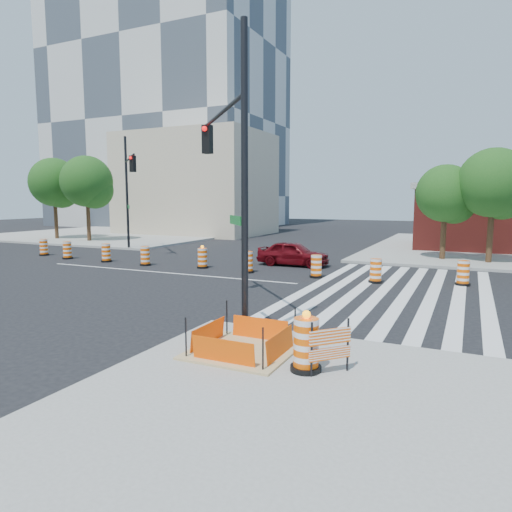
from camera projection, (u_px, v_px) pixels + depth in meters
name	position (u px, v px, depth m)	size (l,w,h in m)	color
ground	(161.00, 272.00, 22.08)	(120.00, 120.00, 0.00)	black
sidewalk_nw	(125.00, 234.00, 45.84)	(22.00, 22.00, 0.15)	gray
crosswalk_east	(395.00, 292.00, 17.44)	(6.75, 13.50, 0.01)	silver
lane_centerline	(161.00, 272.00, 22.08)	(14.00, 0.12, 0.01)	silver
excavation_pit	(243.00, 348.00, 10.16)	(2.20, 2.20, 0.90)	tan
tower_nw	(167.00, 54.00, 59.95)	(28.00, 18.00, 45.00)	silver
beige_midrise	(196.00, 184.00, 46.28)	(14.00, 10.00, 10.00)	#C0AE92
red_coupe	(293.00, 253.00, 24.26)	(1.54, 3.83, 1.30)	#57070D
signal_pole_se	(229.00, 158.00, 12.38)	(3.89, 4.35, 7.55)	black
signal_pole_nw	(129.00, 181.00, 29.99)	(4.21, 4.14, 7.64)	black
pit_drum	(306.00, 346.00, 8.98)	(0.62, 0.62, 1.23)	black
barricade	(330.00, 345.00, 8.82)	(0.65, 0.70, 1.07)	#F75905
tree_north_a	(55.00, 185.00, 38.94)	(4.12, 4.12, 7.01)	#382314
tree_north_b	(88.00, 184.00, 36.79)	(4.12, 4.12, 7.00)	#382314
tree_north_c	(446.00, 197.00, 25.53)	(3.25, 3.21, 5.46)	#382314
tree_north_d	(494.00, 187.00, 24.06)	(3.66, 3.66, 6.21)	#382314
median_drum_0	(44.00, 248.00, 28.66)	(0.60, 0.60, 1.02)	black
median_drum_1	(67.00, 251.00, 27.02)	(0.60, 0.60, 1.02)	black
median_drum_2	(106.00, 253.00, 25.72)	(0.60, 0.60, 1.02)	black
median_drum_3	(145.00, 257.00, 24.34)	(0.60, 0.60, 1.02)	black
median_drum_4	(202.00, 259.00, 23.42)	(0.60, 0.60, 1.18)	black
median_drum_5	(248.00, 263.00, 21.97)	(0.60, 0.60, 1.02)	black
median_drum_6	(316.00, 267.00, 20.59)	(0.60, 0.60, 1.02)	black
median_drum_7	(376.00, 272.00, 19.31)	(0.60, 0.60, 1.02)	black
median_drum_8	(463.00, 274.00, 18.72)	(0.60, 0.60, 1.02)	black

